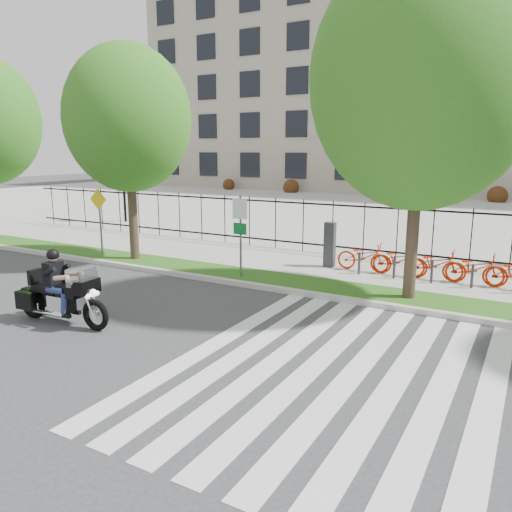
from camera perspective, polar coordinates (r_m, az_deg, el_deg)
The scene contains 15 objects.
ground at distance 12.03m, azimuth -13.32°, elevation -7.73°, with size 120.00×120.00×0.00m, color #323235.
curb at distance 15.10m, azimuth -2.71°, elevation -3.02°, with size 60.00×0.20×0.15m, color #B7B3AC.
grass_verge at distance 15.80m, azimuth -1.06°, elevation -2.33°, with size 60.00×1.50×0.15m, color #215114.
sidewalk at distance 17.93m, azimuth 3.03°, elevation -0.60°, with size 60.00×3.50×0.15m, color #9F9C95.
plaza at distance 34.33m, azimuth 16.39°, elevation 4.99°, with size 80.00×34.00×0.10m, color #9F9C95.
crosswalk_stripes at distance 9.60m, azimuth 8.86°, elevation -12.71°, with size 5.70×8.00×0.01m, color silver, non-canonical shape.
iron_fence at distance 19.29m, azimuth 5.41°, elevation 3.52°, with size 30.00×0.06×2.00m, color black, non-canonical shape.
office_building at distance 54.01m, azimuth 22.29°, elevation 17.57°, with size 60.00×21.90×20.15m.
lamp_post_left at distance 28.32m, azimuth -15.00°, elevation 10.07°, with size 1.06×0.70×4.25m.
street_tree_1 at distance 18.20m, azimuth -14.42°, elevation 14.92°, with size 4.35×4.35×7.38m.
street_tree_2 at distance 13.54m, azimuth 18.52°, elevation 18.51°, with size 5.57×5.57×8.72m.
bike_share_station at distance 15.90m, azimuth 21.47°, elevation -1.05°, with size 7.77×0.85×1.50m.
sign_pole_regulatory at distance 15.16m, azimuth -1.82°, elevation 3.47°, with size 0.50×0.09×2.50m.
sign_pole_warning at distance 18.96m, azimuth -17.45°, elevation 4.67°, with size 0.78×0.09×2.49m.
motorcycle_rider at distance 12.48m, azimuth -21.39°, elevation -4.09°, with size 2.78×0.83×2.14m.
Camera 1 is at (7.84, -8.19, 4.01)m, focal length 35.00 mm.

